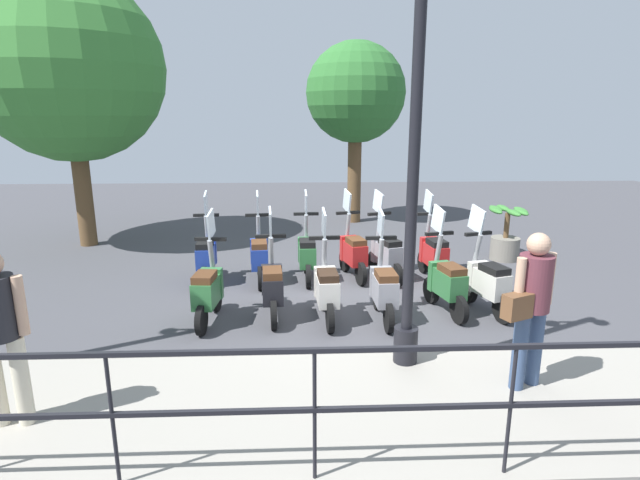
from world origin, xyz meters
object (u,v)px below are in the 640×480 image
object	(u,v)px
scooter_far_0	(433,253)
scooter_far_3	(307,254)
pedestrian_with_bag	(532,300)
tree_large	(69,68)
scooter_near_5	(208,289)
scooter_far_4	(259,255)
scooter_near_4	(272,285)
lamp_post_near	(413,186)
scooter_near_3	(326,288)
scooter_far_1	(386,253)
tree_distant	(356,94)
scooter_far_2	(353,252)
potted_palm	(506,238)
scooter_near_0	(487,281)
scooter_far_5	(206,255)
scooter_near_1	(446,281)
scooter_near_2	(383,288)

from	to	relation	value
scooter_far_0	scooter_far_3	bearing A→B (deg)	80.85
pedestrian_with_bag	tree_large	bearing A→B (deg)	22.93
scooter_near_5	scooter_far_4	xyz separation A→B (m)	(1.71, -0.57, 0.00)
scooter_near_4	scooter_far_4	size ratio (longest dim) A/B	1.00
lamp_post_near	scooter_far_3	distance (m)	3.83
scooter_near_3	scooter_far_1	size ratio (longest dim) A/B	1.00
tree_distant	scooter_far_0	bearing A→B (deg)	-170.50
tree_large	tree_distant	bearing A→B (deg)	-69.91
scooter_near_4	scooter_far_2	size ratio (longest dim) A/B	1.00
tree_large	potted_palm	world-z (taller)	tree_large
scooter_far_0	scooter_far_4	bearing A→B (deg)	82.62
potted_palm	pedestrian_with_bag	bearing A→B (deg)	159.63
pedestrian_with_bag	lamp_post_near	bearing A→B (deg)	38.38
potted_palm	scooter_near_4	size ratio (longest dim) A/B	0.69
tree_large	lamp_post_near	bearing A→B (deg)	-135.58
scooter_near_0	scooter_far_3	bearing A→B (deg)	41.44
scooter_near_0	scooter_far_0	bearing A→B (deg)	-2.70
scooter_far_0	scooter_far_4	distance (m)	3.01
scooter_near_0	scooter_far_0	world-z (taller)	same
lamp_post_near	scooter_far_5	distance (m)	4.57
tree_distant	pedestrian_with_bag	bearing A→B (deg)	-175.07
lamp_post_near	scooter_near_4	size ratio (longest dim) A/B	2.87
scooter_far_4	scooter_far_5	bearing A→B (deg)	83.10
pedestrian_with_bag	potted_palm	bearing A→B (deg)	-44.09
tree_large	scooter_near_4	distance (m)	6.92
tree_large	scooter_near_0	distance (m)	9.14
potted_palm	scooter_near_5	size ratio (longest dim) A/B	0.69
scooter_far_2	scooter_far_4	xyz separation A→B (m)	(-0.15, 1.63, 0.00)
lamp_post_near	scooter_far_4	bearing A→B (deg)	29.74
lamp_post_near	scooter_far_4	xyz separation A→B (m)	(3.24, 1.85, -1.63)
scooter_far_5	scooter_far_1	bearing A→B (deg)	-93.27
scooter_far_1	scooter_near_5	bearing A→B (deg)	104.67
pedestrian_with_bag	scooter_far_3	world-z (taller)	pedestrian_with_bag
scooter_near_1	scooter_near_4	bearing A→B (deg)	79.05
scooter_near_1	scooter_far_3	distance (m)	2.53
scooter_far_0	scooter_far_4	xyz separation A→B (m)	(0.01, 3.01, 0.00)
scooter_far_2	tree_large	bearing A→B (deg)	51.15
scooter_far_1	pedestrian_with_bag	bearing A→B (deg)	173.05
scooter_near_3	scooter_near_5	size ratio (longest dim) A/B	1.00
scooter_near_0	scooter_near_3	distance (m)	2.34
scooter_far_0	tree_large	bearing A→B (deg)	61.45
scooter_near_1	scooter_near_2	world-z (taller)	same
scooter_near_4	scooter_far_1	bearing A→B (deg)	-53.97
scooter_far_0	scooter_far_4	world-z (taller)	same
pedestrian_with_bag	scooter_near_4	bearing A→B (deg)	25.92
lamp_post_near	tree_distant	world-z (taller)	tree_distant
scooter_near_1	scooter_near_3	xyz separation A→B (m)	(-0.20, 1.74, 0.00)
scooter_near_3	scooter_far_4	size ratio (longest dim) A/B	1.00
scooter_near_0	scooter_near_3	bearing A→B (deg)	77.69
scooter_near_0	scooter_near_4	distance (m)	3.09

